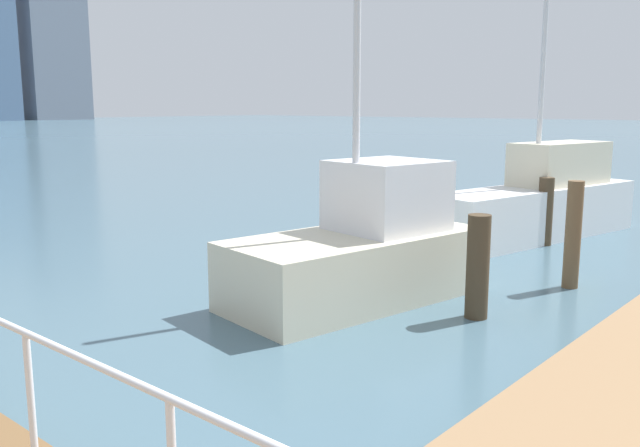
# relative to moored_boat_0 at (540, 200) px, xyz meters

# --- Properties ---
(ground_plane) EXTENTS (300.00, 300.00, 0.00)m
(ground_plane) POSITION_rel_moored_boat_0_xyz_m (-10.62, 4.23, -0.94)
(ground_plane) COLOR #476675
(dock_piling_1) EXTENTS (0.35, 0.35, 1.61)m
(dock_piling_1) POSITION_rel_moored_boat_0_xyz_m (-0.85, -0.48, -0.13)
(dock_piling_1) COLOR #473826
(dock_piling_1) RESTS_ON ground_plane
(dock_piling_2) EXTENTS (0.33, 0.33, 1.86)m
(dock_piling_2) POSITION_rel_moored_boat_0_xyz_m (2.01, 0.82, -0.01)
(dock_piling_2) COLOR brown
(dock_piling_2) RESTS_ON ground_plane
(dock_piling_3) EXTENTS (0.28, 0.28, 1.95)m
(dock_piling_3) POSITION_rel_moored_boat_0_xyz_m (-4.20, -2.37, 0.04)
(dock_piling_3) COLOR brown
(dock_piling_3) RESTS_ON ground_plane
(dock_piling_5) EXTENTS (0.35, 0.35, 1.63)m
(dock_piling_5) POSITION_rel_moored_boat_0_xyz_m (-6.92, -1.92, -0.12)
(dock_piling_5) COLOR #473826
(dock_piling_5) RESTS_ON ground_plane
(moored_boat_0) EXTENTS (6.76, 2.81, 10.22)m
(moored_boat_0) POSITION_rel_moored_boat_0_xyz_m (0.00, 0.00, 0.00)
(moored_boat_0) COLOR white
(moored_boat_0) RESTS_ON ground_plane
(moored_boat_1) EXTENTS (4.77, 2.75, 6.37)m
(moored_boat_1) POSITION_rel_moored_boat_0_xyz_m (-7.23, 0.06, -0.07)
(moored_boat_1) COLOR beige
(moored_boat_1) RESTS_ON ground_plane
(skyline_tower_7) EXTENTS (13.72, 11.79, 40.47)m
(skyline_tower_7) POSITION_rel_moored_boat_0_xyz_m (62.19, 140.07, 19.30)
(skyline_tower_7) COLOR slate
(skyline_tower_7) RESTS_ON ground_plane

